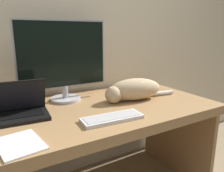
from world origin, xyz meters
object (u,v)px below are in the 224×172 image
(monitor, at_px, (63,60))
(cat, at_px, (133,89))
(laptop, at_px, (18,111))
(external_keyboard, at_px, (112,118))

(monitor, distance_m, cat, 0.52)
(monitor, xyz_separation_m, laptop, (-0.34, -0.18, -0.24))
(external_keyboard, bearing_deg, cat, 41.52)
(monitor, height_order, external_keyboard, monitor)
(monitor, height_order, cat, monitor)
(laptop, relative_size, cat, 0.60)
(laptop, height_order, external_keyboard, laptop)
(cat, bearing_deg, laptop, -173.78)
(laptop, height_order, cat, laptop)
(monitor, bearing_deg, cat, -29.69)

